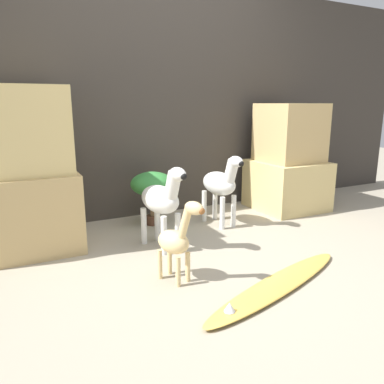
{
  "coord_description": "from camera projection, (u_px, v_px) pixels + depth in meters",
  "views": [
    {
      "loc": [
        -1.35,
        -1.92,
        1.08
      ],
      "look_at": [
        -0.02,
        0.76,
        0.37
      ],
      "focal_mm": 35.0,
      "sensor_mm": 36.0,
      "label": 1
    }
  ],
  "objects": [
    {
      "name": "rock_pillar_right",
      "position": [
        288.0,
        163.0,
        3.84
      ],
      "size": [
        0.67,
        0.67,
        1.08
      ],
      "color": "#D1B775",
      "rests_on": "ground_plane"
    },
    {
      "name": "zebra_left",
      "position": [
        162.0,
        200.0,
        2.78
      ],
      "size": [
        0.29,
        0.53,
        0.65
      ],
      "color": "silver",
      "rests_on": "ground_plane"
    },
    {
      "name": "wall_back",
      "position": [
        158.0,
        101.0,
        3.59
      ],
      "size": [
        6.4,
        0.08,
        2.2
      ],
      "color": "#38332D",
      "rests_on": "ground_plane"
    },
    {
      "name": "surfboard",
      "position": [
        278.0,
        285.0,
        2.25
      ],
      "size": [
        1.31,
        0.6,
        0.08
      ],
      "color": "gold",
      "rests_on": "ground_plane"
    },
    {
      "name": "giraffe_figurine",
      "position": [
        177.0,
        239.0,
        2.27
      ],
      "size": [
        0.23,
        0.36,
        0.54
      ],
      "color": "#E0C184",
      "rests_on": "ground_plane"
    },
    {
      "name": "rock_pillar_left",
      "position": [
        28.0,
        174.0,
        2.76
      ],
      "size": [
        0.67,
        0.67,
        1.2
      ],
      "color": "tan",
      "rests_on": "ground_plane"
    },
    {
      "name": "ground_plane",
      "position": [
        245.0,
        269.0,
        2.51
      ],
      "size": [
        14.0,
        14.0,
        0.0
      ],
      "primitive_type": "plane",
      "color": "#9E937F"
    },
    {
      "name": "potted_palm_front",
      "position": [
        152.0,
        185.0,
        3.35
      ],
      "size": [
        0.39,
        0.39,
        0.48
      ],
      "color": "#513323",
      "rests_on": "ground_plane"
    },
    {
      "name": "zebra_right",
      "position": [
        221.0,
        184.0,
        3.33
      ],
      "size": [
        0.25,
        0.53,
        0.65
      ],
      "color": "silver",
      "rests_on": "ground_plane"
    }
  ]
}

